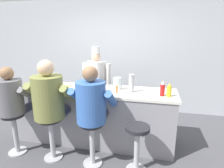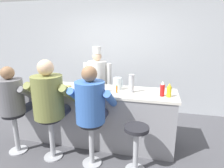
# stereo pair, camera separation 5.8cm
# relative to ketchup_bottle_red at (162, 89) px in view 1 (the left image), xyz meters

# --- Properties ---
(ground_plane) EXTENTS (20.00, 20.00, 0.00)m
(ground_plane) POSITION_rel_ketchup_bottle_red_xyz_m (-1.12, -0.24, -1.06)
(ground_plane) COLOR #4C4C51
(wall_back) EXTENTS (10.00, 0.06, 2.70)m
(wall_back) POSITION_rel_ketchup_bottle_red_xyz_m (-1.12, 1.78, 0.29)
(wall_back) COLOR #B2B7BC
(wall_back) RESTS_ON ground_plane
(diner_counter) EXTENTS (2.74, 0.71, 0.95)m
(diner_counter) POSITION_rel_ketchup_bottle_red_xyz_m (-1.12, 0.11, -0.58)
(diner_counter) COLOR gray
(diner_counter) RESTS_ON ground_plane
(ketchup_bottle_red) EXTENTS (0.07, 0.07, 0.24)m
(ketchup_bottle_red) POSITION_rel_ketchup_bottle_red_xyz_m (0.00, 0.00, 0.00)
(ketchup_bottle_red) COLOR red
(ketchup_bottle_red) RESTS_ON diner_counter
(mustard_bottle_yellow) EXTENTS (0.07, 0.07, 0.21)m
(mustard_bottle_yellow) POSITION_rel_ketchup_bottle_red_xyz_m (0.10, -0.02, -0.01)
(mustard_bottle_yellow) COLOR yellow
(mustard_bottle_yellow) RESTS_ON diner_counter
(hot_sauce_bottle_orange) EXTENTS (0.03, 0.03, 0.12)m
(hot_sauce_bottle_orange) POSITION_rel_ketchup_bottle_red_xyz_m (-0.70, 0.00, -0.05)
(hot_sauce_bottle_orange) COLOR orange
(hot_sauce_bottle_orange) RESTS_ON diner_counter
(water_pitcher_clear) EXTENTS (0.16, 0.14, 0.21)m
(water_pitcher_clear) POSITION_rel_ketchup_bottle_red_xyz_m (-0.73, 0.18, -0.01)
(water_pitcher_clear) COLOR silver
(water_pitcher_clear) RESTS_ON diner_counter
(breakfast_plate) EXTENTS (0.26, 0.26, 0.05)m
(breakfast_plate) POSITION_rel_ketchup_bottle_red_xyz_m (-1.59, 0.10, -0.10)
(breakfast_plate) COLOR white
(breakfast_plate) RESTS_ON diner_counter
(cereal_bowl) EXTENTS (0.16, 0.16, 0.05)m
(cereal_bowl) POSITION_rel_ketchup_bottle_red_xyz_m (-0.90, 0.06, -0.08)
(cereal_bowl) COLOR white
(cereal_bowl) RESTS_ON diner_counter
(coffee_mug_tan) EXTENTS (0.12, 0.08, 0.08)m
(coffee_mug_tan) POSITION_rel_ketchup_bottle_red_xyz_m (-1.13, -0.16, -0.07)
(coffee_mug_tan) COLOR beige
(coffee_mug_tan) RESTS_ON diner_counter
(coffee_mug_white) EXTENTS (0.14, 0.09, 0.10)m
(coffee_mug_white) POSITION_rel_ketchup_bottle_red_xyz_m (-2.04, -0.00, -0.06)
(coffee_mug_white) COLOR white
(coffee_mug_white) RESTS_ON diner_counter
(cup_stack_steel) EXTENTS (0.09, 0.09, 0.29)m
(cup_stack_steel) POSITION_rel_ketchup_bottle_red_xyz_m (-0.48, 0.08, 0.04)
(cup_stack_steel) COLOR #B7BABF
(cup_stack_steel) RESTS_ON diner_counter
(diner_seated_grey) EXTENTS (0.57, 0.56, 1.40)m
(diner_seated_grey) POSITION_rel_ketchup_bottle_red_xyz_m (-2.23, -0.51, -0.17)
(diner_seated_grey) COLOR #B2B5BA
(diner_seated_grey) RESTS_ON ground_plane
(diner_seated_olive) EXTENTS (0.66, 0.65, 1.52)m
(diner_seated_olive) POSITION_rel_ketchup_bottle_red_xyz_m (-1.59, -0.50, -0.12)
(diner_seated_olive) COLOR #B2B5BA
(diner_seated_olive) RESTS_ON ground_plane
(diner_seated_blue) EXTENTS (0.61, 0.61, 1.46)m
(diner_seated_blue) POSITION_rel_ketchup_bottle_red_xyz_m (-0.95, -0.50, -0.14)
(diner_seated_blue) COLOR #B2B5BA
(diner_seated_blue) RESTS_ON ground_plane
(empty_stool_round) EXTENTS (0.33, 0.33, 0.68)m
(empty_stool_round) POSITION_rel_ketchup_bottle_red_xyz_m (-0.31, -0.54, -0.61)
(empty_stool_round) COLOR #B2B5BA
(empty_stool_round) RESTS_ON ground_plane
(cook_in_whites_near) EXTENTS (0.63, 0.40, 1.62)m
(cook_in_whites_near) POSITION_rel_ketchup_bottle_red_xyz_m (-1.35, 1.01, -0.18)
(cook_in_whites_near) COLOR #232328
(cook_in_whites_near) RESTS_ON ground_plane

